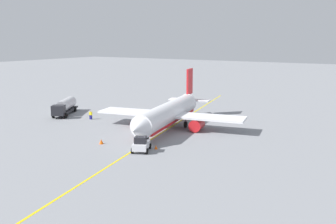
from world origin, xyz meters
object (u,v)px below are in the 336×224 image
fuel_tanker (65,106)px  pushback_tug (141,144)px  airplane (169,114)px  safety_cone_wingtip (101,142)px  safety_cone_nose (156,147)px  refueling_worker (91,115)px

fuel_tanker → pushback_tug: 32.08m
airplane → safety_cone_wingtip: size_ratio=41.68×
fuel_tanker → safety_cone_nose: fuel_tanker is taller
fuel_tanker → safety_cone_nose: (11.40, 30.32, -1.45)m
fuel_tanker → safety_cone_nose: size_ratio=18.62×
fuel_tanker → safety_cone_wingtip: fuel_tanker is taller
pushback_tug → safety_cone_wingtip: pushback_tug is taller
airplane → refueling_worker: (1.61, -17.06, -1.81)m
pushback_tug → safety_cone_nose: (-2.00, 1.18, -0.73)m
airplane → pushback_tug: bearing=16.1°
refueling_worker → safety_cone_wingtip: 18.62m
safety_cone_wingtip → airplane: bearing=166.9°
airplane → pushback_tug: size_ratio=7.31×
pushback_tug → safety_cone_wingtip: (0.05, -7.35, -0.65)m
safety_cone_wingtip → refueling_worker: bearing=-132.3°
safety_cone_nose → safety_cone_wingtip: safety_cone_wingtip is taller
safety_cone_nose → safety_cone_wingtip: (2.04, -8.53, 0.08)m
pushback_tug → refueling_worker: bearing=-120.6°
refueling_worker → safety_cone_nose: (10.49, 22.29, -0.54)m
airplane → safety_cone_nose: size_ratio=53.06×
airplane → refueling_worker: airplane is taller
refueling_worker → safety_cone_nose: bearing=64.8°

